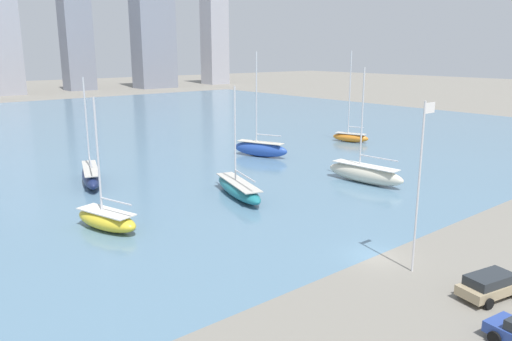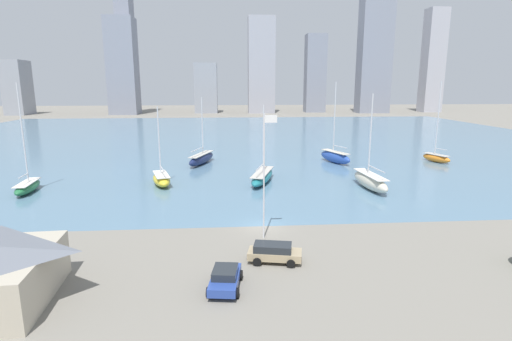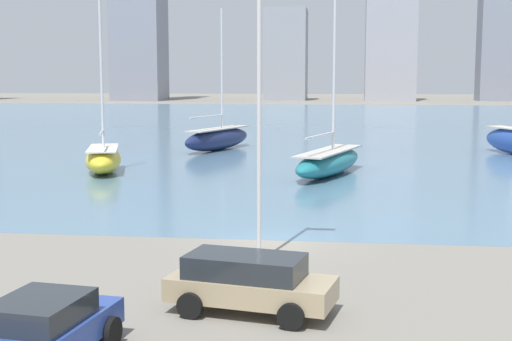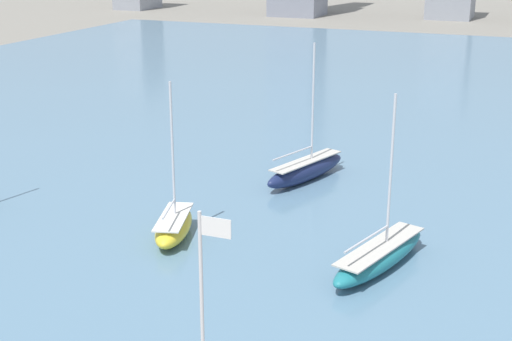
% 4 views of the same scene
% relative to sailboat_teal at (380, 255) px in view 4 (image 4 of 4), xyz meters
% --- Properties ---
extents(harbor_water, '(180.00, 140.00, 0.00)m').
position_rel_sailboat_teal_xyz_m(harbor_water, '(-1.80, 50.98, -0.87)').
color(harbor_water, slate).
rests_on(harbor_water, ground_plane).
extents(sailboat_teal, '(5.33, 10.98, 11.50)m').
position_rel_sailboat_teal_xyz_m(sailboat_teal, '(0.00, 0.00, 0.00)').
color(sailboat_teal, '#1E757F').
rests_on(sailboat_teal, harbor_water).
extents(sailboat_navy, '(5.26, 10.57, 12.13)m').
position_rel_sailboat_teal_xyz_m(sailboat_navy, '(-9.90, 14.94, 0.15)').
color(sailboat_navy, '#19234C').
rests_on(sailboat_navy, harbor_water).
extents(sailboat_yellow, '(4.09, 7.24, 11.33)m').
position_rel_sailboat_teal_xyz_m(sailboat_yellow, '(-14.83, -0.67, 0.06)').
color(sailboat_yellow, yellow).
rests_on(sailboat_yellow, harbor_water).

